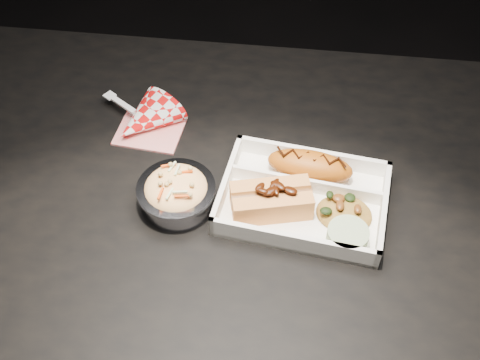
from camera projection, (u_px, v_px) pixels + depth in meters
The scene contains 8 objects.
dining_table at pixel (242, 235), 1.01m from camera, with size 1.20×0.80×0.75m.
food_tray at pixel (303, 200), 0.93m from camera, with size 0.27×0.21×0.04m.
fried_pastry at pixel (310, 166), 0.95m from camera, with size 0.14×0.05×0.05m, color #B45912.
hotdog at pixel (271, 199), 0.90m from camera, with size 0.13×0.09×0.06m.
fried_rice_mound at pixel (345, 209), 0.90m from camera, with size 0.09×0.07×0.03m, color #AD7D32.
cupcake_liner at pixel (347, 237), 0.87m from camera, with size 0.06×0.06×0.03m, color #A3B88B.
foil_coleslaw_cup at pixel (176, 192), 0.91m from camera, with size 0.12×0.12×0.07m.
napkin_fork at pixel (145, 120), 1.03m from camera, with size 0.16×0.15×0.10m.
Camera 1 is at (0.07, -0.58, 1.48)m, focal length 45.00 mm.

